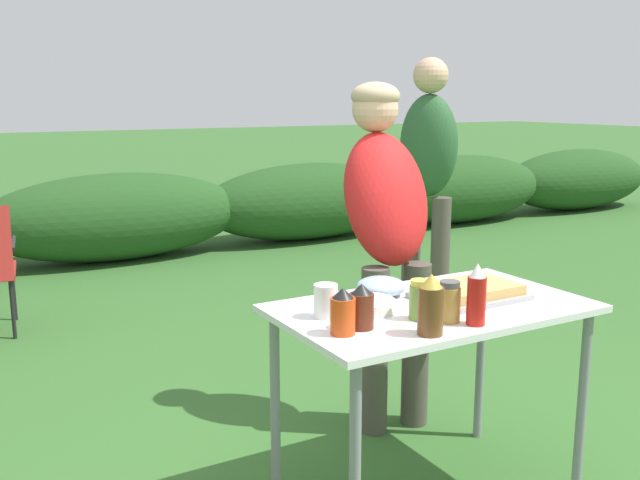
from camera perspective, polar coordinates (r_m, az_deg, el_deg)
shrub_hedge at (r=6.70m, az=-15.93°, el=1.81°), size 14.40×0.90×0.79m
folding_table at (r=2.58m, az=8.92°, el=-6.80°), size 1.10×0.64×0.74m
food_tray at (r=2.65m, az=11.89°, el=-4.10°), size 0.38×0.26×0.06m
plate_stack at (r=2.46m, az=3.70°, el=-5.23°), size 0.20×0.20×0.04m
mixing_bowl at (r=2.65m, az=4.91°, el=-3.70°), size 0.18×0.18×0.07m
paper_cup_stack at (r=2.37m, az=0.46°, el=-4.90°), size 0.08×0.08×0.11m
ketchup_bottle at (r=2.34m, az=12.41°, el=-4.38°), size 0.06×0.06×0.20m
bbq_sauce_bottle at (r=2.26m, az=3.34°, el=-5.39°), size 0.08×0.08×0.15m
beer_bottle at (r=2.22m, az=8.85°, el=-5.23°), size 0.08×0.08×0.19m
spice_jar at (r=2.36m, az=10.31°, el=-4.90°), size 0.07×0.07×0.14m
hot_sauce_bottle at (r=2.21m, az=1.84°, el=-5.79°), size 0.08×0.08×0.15m
relish_jar at (r=2.37m, az=7.96°, el=-4.77°), size 0.07×0.07×0.13m
standing_person_with_beanie at (r=3.14m, az=5.33°, el=1.80°), size 0.43×0.52×1.53m
standing_person_in_navy_coat at (r=4.72m, az=8.64°, el=5.95°), size 0.42×0.48×1.71m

